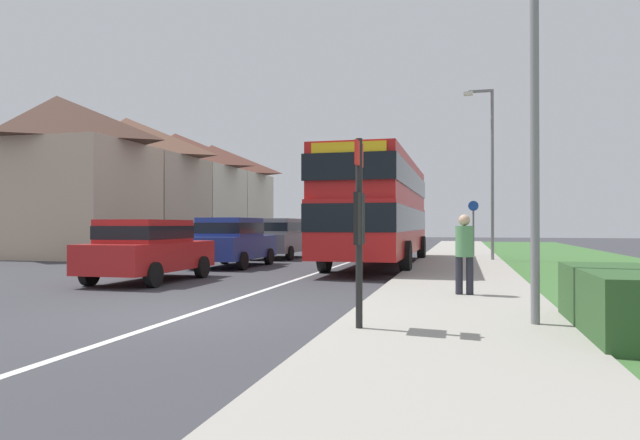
{
  "coord_description": "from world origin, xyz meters",
  "views": [
    {
      "loc": [
        4.31,
        -8.37,
        1.47
      ],
      "look_at": [
        0.57,
        6.44,
        1.6
      ],
      "focal_mm": 31.68,
      "sensor_mm": 36.0,
      "label": 1
    }
  ],
  "objects_px": {
    "double_decker_bus": "(379,206)",
    "bus_stop_sign": "(359,219)",
    "parked_car_grey": "(279,237)",
    "pedestrian_at_stop": "(464,250)",
    "cycle_route_sign": "(473,226)",
    "street_lamp_near": "(526,42)",
    "parked_car_red": "(148,248)",
    "street_lamp_mid": "(489,162)",
    "parked_car_blue": "(232,240)"
  },
  "relations": [
    {
      "from": "parked_car_red",
      "to": "street_lamp_mid",
      "type": "bearing_deg",
      "value": 48.05
    },
    {
      "from": "double_decker_bus",
      "to": "parked_car_grey",
      "type": "distance_m",
      "value": 6.07
    },
    {
      "from": "pedestrian_at_stop",
      "to": "parked_car_blue",
      "type": "bearing_deg",
      "value": 137.96
    },
    {
      "from": "parked_car_blue",
      "to": "pedestrian_at_stop",
      "type": "relative_size",
      "value": 2.51
    },
    {
      "from": "bus_stop_sign",
      "to": "street_lamp_mid",
      "type": "distance_m",
      "value": 15.94
    },
    {
      "from": "parked_car_grey",
      "to": "cycle_route_sign",
      "type": "xyz_separation_m",
      "value": [
        8.26,
        2.07,
        0.48
      ]
    },
    {
      "from": "parked_car_red",
      "to": "parked_car_blue",
      "type": "bearing_deg",
      "value": 89.52
    },
    {
      "from": "parked_car_blue",
      "to": "cycle_route_sign",
      "type": "xyz_separation_m",
      "value": [
        8.28,
        7.17,
        0.49
      ]
    },
    {
      "from": "parked_car_red",
      "to": "street_lamp_near",
      "type": "xyz_separation_m",
      "value": [
        8.71,
        -4.83,
        3.1
      ]
    },
    {
      "from": "parked_car_grey",
      "to": "pedestrian_at_stop",
      "type": "height_order",
      "value": "parked_car_grey"
    },
    {
      "from": "parked_car_grey",
      "to": "parked_car_red",
      "type": "bearing_deg",
      "value": -90.35
    },
    {
      "from": "parked_car_blue",
      "to": "pedestrian_at_stop",
      "type": "bearing_deg",
      "value": -42.04
    },
    {
      "from": "double_decker_bus",
      "to": "parked_car_grey",
      "type": "bearing_deg",
      "value": 145.52
    },
    {
      "from": "parked_car_blue",
      "to": "parked_car_grey",
      "type": "bearing_deg",
      "value": 89.78
    },
    {
      "from": "parked_car_blue",
      "to": "bus_stop_sign",
      "type": "height_order",
      "value": "bus_stop_sign"
    },
    {
      "from": "pedestrian_at_stop",
      "to": "street_lamp_mid",
      "type": "distance_m",
      "value": 12.01
    },
    {
      "from": "pedestrian_at_stop",
      "to": "cycle_route_sign",
      "type": "distance_m",
      "value": 14.26
    },
    {
      "from": "parked_car_red",
      "to": "double_decker_bus",
      "type": "bearing_deg",
      "value": 54.96
    },
    {
      "from": "parked_car_red",
      "to": "parked_car_blue",
      "type": "distance_m",
      "value": 5.35
    },
    {
      "from": "bus_stop_sign",
      "to": "cycle_route_sign",
      "type": "bearing_deg",
      "value": 84.42
    },
    {
      "from": "parked_car_grey",
      "to": "pedestrian_at_stop",
      "type": "distance_m",
      "value": 14.48
    },
    {
      "from": "parked_car_blue",
      "to": "street_lamp_mid",
      "type": "bearing_deg",
      "value": 27.13
    },
    {
      "from": "cycle_route_sign",
      "to": "street_lamp_near",
      "type": "relative_size",
      "value": 0.37
    },
    {
      "from": "parked_car_grey",
      "to": "pedestrian_at_stop",
      "type": "relative_size",
      "value": 2.46
    },
    {
      "from": "parked_car_grey",
      "to": "street_lamp_near",
      "type": "relative_size",
      "value": 0.6
    },
    {
      "from": "pedestrian_at_stop",
      "to": "cycle_route_sign",
      "type": "relative_size",
      "value": 0.66
    },
    {
      "from": "parked_car_blue",
      "to": "street_lamp_mid",
      "type": "distance_m",
      "value": 10.37
    },
    {
      "from": "parked_car_red",
      "to": "parked_car_blue",
      "type": "xyz_separation_m",
      "value": [
        0.04,
        5.35,
        0.05
      ]
    },
    {
      "from": "double_decker_bus",
      "to": "bus_stop_sign",
      "type": "distance_m",
      "value": 12.9
    },
    {
      "from": "bus_stop_sign",
      "to": "pedestrian_at_stop",
      "type": "bearing_deg",
      "value": 71.29
    },
    {
      "from": "cycle_route_sign",
      "to": "street_lamp_mid",
      "type": "bearing_deg",
      "value": -78.11
    },
    {
      "from": "cycle_route_sign",
      "to": "street_lamp_mid",
      "type": "xyz_separation_m",
      "value": [
        0.56,
        -2.64,
        2.49
      ]
    },
    {
      "from": "parked_car_grey",
      "to": "street_lamp_near",
      "type": "distance_m",
      "value": 17.82
    },
    {
      "from": "double_decker_bus",
      "to": "cycle_route_sign",
      "type": "xyz_separation_m",
      "value": [
        3.36,
        5.44,
        -0.72
      ]
    },
    {
      "from": "double_decker_bus",
      "to": "parked_car_red",
      "type": "xyz_separation_m",
      "value": [
        -4.97,
        -7.08,
        -1.26
      ]
    },
    {
      "from": "cycle_route_sign",
      "to": "street_lamp_near",
      "type": "bearing_deg",
      "value": -88.74
    },
    {
      "from": "double_decker_bus",
      "to": "bus_stop_sign",
      "type": "xyz_separation_m",
      "value": [
        1.58,
        -12.79,
        -0.6
      ]
    },
    {
      "from": "double_decker_bus",
      "to": "parked_car_grey",
      "type": "relative_size",
      "value": 2.77
    },
    {
      "from": "double_decker_bus",
      "to": "cycle_route_sign",
      "type": "bearing_deg",
      "value": 58.3
    },
    {
      "from": "double_decker_bus",
      "to": "bus_stop_sign",
      "type": "bearing_deg",
      "value": -82.97
    },
    {
      "from": "parked_car_red",
      "to": "bus_stop_sign",
      "type": "distance_m",
      "value": 8.71
    },
    {
      "from": "parked_car_grey",
      "to": "cycle_route_sign",
      "type": "distance_m",
      "value": 8.53
    },
    {
      "from": "street_lamp_near",
      "to": "double_decker_bus",
      "type": "bearing_deg",
      "value": 107.42
    },
    {
      "from": "parked_car_red",
      "to": "pedestrian_at_stop",
      "type": "distance_m",
      "value": 8.08
    },
    {
      "from": "parked_car_red",
      "to": "bus_stop_sign",
      "type": "bearing_deg",
      "value": -41.09
    },
    {
      "from": "cycle_route_sign",
      "to": "street_lamp_near",
      "type": "height_order",
      "value": "street_lamp_near"
    },
    {
      "from": "parked_car_red",
      "to": "cycle_route_sign",
      "type": "bearing_deg",
      "value": 56.38
    },
    {
      "from": "parked_car_blue",
      "to": "parked_car_grey",
      "type": "height_order",
      "value": "parked_car_grey"
    },
    {
      "from": "parked_car_blue",
      "to": "bus_stop_sign",
      "type": "bearing_deg",
      "value": -59.56
    },
    {
      "from": "double_decker_bus",
      "to": "street_lamp_near",
      "type": "distance_m",
      "value": 12.62
    }
  ]
}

